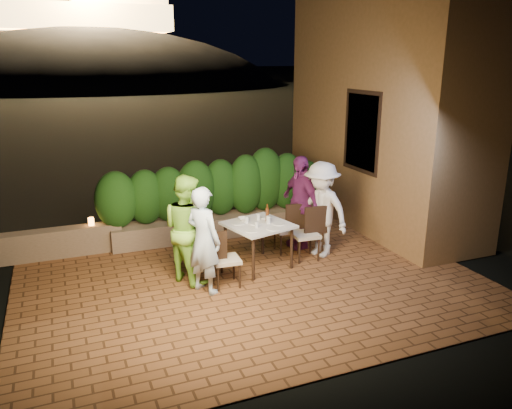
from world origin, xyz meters
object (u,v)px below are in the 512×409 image
dining_table (258,245)px  chair_left_front (226,258)px  chair_left_back (205,245)px  diner_blue (204,240)px  parapet_lamp (91,222)px  bowl (244,219)px  chair_right_front (305,233)px  beer_bottle (267,213)px  diner_green (187,228)px  diner_purple (300,202)px  diner_white (321,210)px  chair_right_back (287,228)px

dining_table → chair_left_front: 0.87m
chair_left_back → diner_blue: bearing=-143.4°
chair_left_front → diner_blue: 0.52m
dining_table → parapet_lamp: (-2.50, 1.71, 0.20)m
bowl → chair_right_front: (1.03, -0.25, -0.31)m
beer_bottle → bowl: size_ratio=1.54×
diner_blue → diner_green: 0.50m
chair_left_back → diner_purple: 2.08m
beer_bottle → diner_white: 1.02m
diner_white → diner_purple: 0.54m
dining_table → chair_left_front: bearing=-146.2°
beer_bottle → chair_right_back: size_ratio=0.34×
diner_green → bowl: bearing=-99.2°
chair_right_front → diner_purple: 0.72m
chair_right_front → parapet_lamp: bearing=-22.8°
chair_right_back → diner_white: 0.73m
beer_bottle → diner_green: 1.40m
dining_table → diner_green: bearing=-176.8°
chair_right_front → chair_left_back: bearing=3.8°
chair_left_front → chair_right_back: 1.72m
chair_right_front → chair_right_back: 0.46m
diner_green → parapet_lamp: diner_green is taller
beer_bottle → diner_white: diner_white is taller
dining_table → diner_green: 1.29m
diner_green → diner_blue: bearing=167.3°
bowl → parapet_lamp: (-2.34, 1.45, -0.20)m
chair_right_back → diner_green: diner_green is taller
chair_left_back → chair_right_front: size_ratio=1.09×
beer_bottle → parapet_lamp: (-2.69, 1.64, -0.33)m
diner_blue → diner_white: 2.37m
beer_bottle → diner_purple: size_ratio=0.17×
chair_left_back → diner_white: (2.12, 0.06, 0.33)m
beer_bottle → chair_left_back: size_ratio=0.29×
beer_bottle → parapet_lamp: bearing=148.7°
bowl → chair_right_back: (0.88, 0.19, -0.34)m
chair_left_back → diner_white: bearing=-35.2°
beer_bottle → diner_white: bearing=-0.0°
beer_bottle → bowl: beer_bottle is taller
bowl → chair_left_back: bearing=-162.0°
parapet_lamp → chair_right_back: bearing=-21.4°
parapet_lamp → diner_green: bearing=-53.8°
diner_green → chair_right_front: bearing=-114.5°
bowl → chair_right_back: bearing=12.0°
chair_left_back → diner_white: size_ratio=0.60×
chair_left_front → diner_white: 2.04m
chair_left_front → chair_right_front: chair_right_front is taller
diner_green → parapet_lamp: 2.22m
chair_right_back → diner_green: bearing=19.7°
diner_white → beer_bottle: bearing=-113.0°
diner_purple → chair_right_back: bearing=-73.6°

